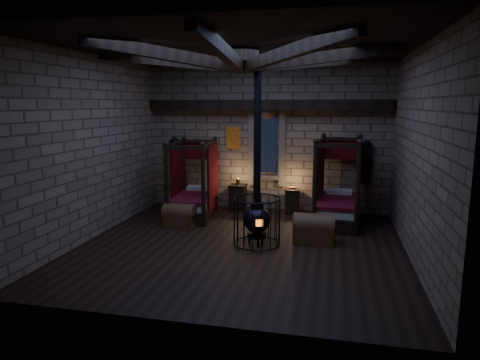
% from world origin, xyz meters
% --- Properties ---
extents(room, '(7.02, 7.02, 4.29)m').
position_xyz_m(room, '(-0.00, 0.09, 3.74)').
color(room, black).
rests_on(room, ground).
extents(bed_left, '(1.24, 2.07, 2.06)m').
position_xyz_m(bed_left, '(-1.82, 2.19, 0.51)').
color(bed_left, black).
rests_on(bed_left, ground).
extents(bed_right, '(1.23, 2.15, 2.18)m').
position_xyz_m(bed_right, '(2.06, 2.33, 0.54)').
color(bed_right, black).
rests_on(bed_right, ground).
extents(trunk_left, '(0.85, 0.57, 0.60)m').
position_xyz_m(trunk_left, '(-1.85, 1.12, 0.27)').
color(trunk_left, '#58351B').
rests_on(trunk_left, ground).
extents(trunk_right, '(0.92, 0.59, 0.67)m').
position_xyz_m(trunk_right, '(1.55, 0.57, 0.30)').
color(trunk_right, '#58351B').
rests_on(trunk_right, ground).
extents(nightstand_left, '(0.51, 0.49, 0.95)m').
position_xyz_m(nightstand_left, '(-0.76, 3.02, 0.40)').
color(nightstand_left, black).
rests_on(nightstand_left, ground).
extents(nightstand_right, '(0.49, 0.48, 0.76)m').
position_xyz_m(nightstand_right, '(0.81, 3.07, 0.36)').
color(nightstand_right, black).
rests_on(nightstand_right, ground).
extents(stove, '(1.05, 1.05, 4.05)m').
position_xyz_m(stove, '(0.32, 0.09, 0.64)').
color(stove, black).
rests_on(stove, ground).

